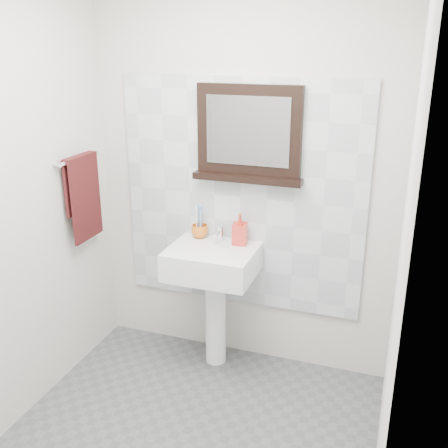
# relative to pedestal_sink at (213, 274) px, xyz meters

# --- Properties ---
(back_wall) EXTENTS (2.00, 0.01, 2.50)m
(back_wall) POSITION_rel_pedestal_sink_xyz_m (0.12, 0.23, 0.57)
(back_wall) COLOR beige
(back_wall) RESTS_ON ground
(right_wall) EXTENTS (0.01, 2.20, 2.50)m
(right_wall) POSITION_rel_pedestal_sink_xyz_m (1.12, -0.87, 0.57)
(right_wall) COLOR beige
(right_wall) RESTS_ON ground
(splashback) EXTENTS (1.60, 0.02, 1.50)m
(splashback) POSITION_rel_pedestal_sink_xyz_m (0.12, 0.21, 0.47)
(splashback) COLOR silver
(splashback) RESTS_ON back_wall
(pedestal_sink) EXTENTS (0.55, 0.44, 0.96)m
(pedestal_sink) POSITION_rel_pedestal_sink_xyz_m (0.00, 0.00, 0.00)
(pedestal_sink) COLOR white
(pedestal_sink) RESTS_ON ground
(toothbrush_cup) EXTENTS (0.13, 0.13, 0.09)m
(toothbrush_cup) POSITION_rel_pedestal_sink_xyz_m (-0.15, 0.15, 0.23)
(toothbrush_cup) COLOR orange
(toothbrush_cup) RESTS_ON pedestal_sink
(toothbrushes) EXTENTS (0.05, 0.04, 0.21)m
(toothbrushes) POSITION_rel_pedestal_sink_xyz_m (-0.15, 0.15, 0.31)
(toothbrushes) COLOR white
(toothbrushes) RESTS_ON toothbrush_cup
(soap_dispenser) EXTENTS (0.10, 0.10, 0.20)m
(soap_dispenser) POSITION_rel_pedestal_sink_xyz_m (0.14, 0.12, 0.29)
(soap_dispenser) COLOR red
(soap_dispenser) RESTS_ON pedestal_sink
(framed_mirror) EXTENTS (0.70, 0.11, 0.59)m
(framed_mirror) POSITION_rel_pedestal_sink_xyz_m (0.17, 0.19, 0.87)
(framed_mirror) COLOR black
(framed_mirror) RESTS_ON back_wall
(towel_bar) EXTENTS (0.07, 0.40, 0.03)m
(towel_bar) POSITION_rel_pedestal_sink_xyz_m (-0.83, -0.15, 0.73)
(towel_bar) COLOR silver
(towel_bar) RESTS_ON left_wall
(hand_towel) EXTENTS (0.06, 0.30, 0.55)m
(hand_towel) POSITION_rel_pedestal_sink_xyz_m (-0.83, -0.15, 0.52)
(hand_towel) COLOR #350E0F
(hand_towel) RESTS_ON towel_bar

